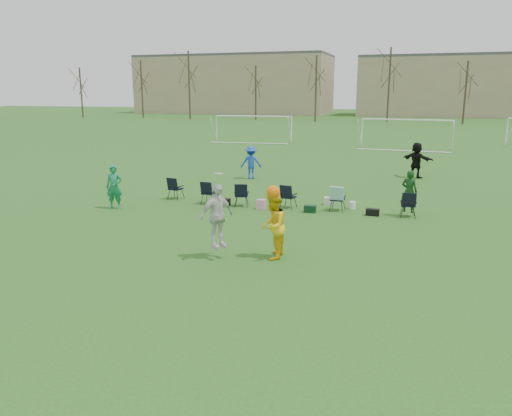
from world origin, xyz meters
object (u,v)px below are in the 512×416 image
at_px(fielder_black, 416,160).
at_px(goal_mid, 407,126).
at_px(goal_left, 253,121).
at_px(fielder_blue, 251,162).
at_px(fielder_green_near, 114,187).
at_px(center_contest, 251,221).

bearing_deg(fielder_black, goal_mid, -54.91).
xyz_separation_m(goal_left, goal_mid, (14.00, -2.00, 0.00)).
bearing_deg(fielder_black, fielder_blue, 51.29).
xyz_separation_m(fielder_green_near, center_contest, (7.23, -4.21, 0.20)).
bearing_deg(goal_mid, fielder_green_near, -107.72).
distance_m(fielder_black, goal_left, 22.52).
bearing_deg(center_contest, goal_mid, 83.86).
bearing_deg(fielder_green_near, center_contest, -48.31).
xyz_separation_m(center_contest, goal_mid, (3.29, 30.63, 0.83)).
relative_size(fielder_green_near, goal_mid, 0.24).
distance_m(fielder_green_near, fielder_black, 16.39).
height_order(fielder_green_near, fielder_black, fielder_black).
xyz_separation_m(fielder_black, goal_mid, (-1.00, 14.77, 0.95)).
bearing_deg(fielder_green_near, fielder_black, 27.21).
relative_size(fielder_blue, goal_left, 0.24).
bearing_deg(fielder_blue, center_contest, 92.64).
xyz_separation_m(fielder_black, center_contest, (-4.29, -15.86, 0.12)).
relative_size(fielder_blue, fielder_black, 0.91).
bearing_deg(goal_mid, center_contest, -92.14).
height_order(fielder_blue, center_contest, center_contest).
distance_m(goal_left, goal_mid, 14.14).
relative_size(fielder_green_near, fielder_blue, 1.00).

